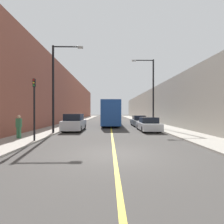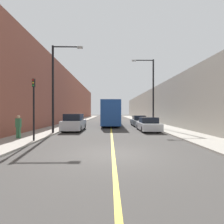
% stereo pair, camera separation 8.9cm
% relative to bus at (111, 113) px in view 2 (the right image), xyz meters
% --- Properties ---
extents(ground_plane, '(200.00, 200.00, 0.00)m').
position_rel_bus_xyz_m(ground_plane, '(0.03, -18.26, -1.88)').
color(ground_plane, '#3F3D3A').
extents(sidewalk_left, '(3.01, 72.00, 0.11)m').
position_rel_bus_xyz_m(sidewalk_left, '(-6.59, 11.74, -1.83)').
color(sidewalk_left, '#9E998E').
rests_on(sidewalk_left, ground).
extents(sidewalk_right, '(3.01, 72.00, 0.11)m').
position_rel_bus_xyz_m(sidewalk_right, '(6.66, 11.74, -1.83)').
color(sidewalk_right, '#9E998E').
rests_on(sidewalk_right, ground).
extents(building_row_left, '(4.00, 72.00, 9.87)m').
position_rel_bus_xyz_m(building_row_left, '(-10.10, 11.74, 3.05)').
color(building_row_left, brown).
rests_on(building_row_left, ground).
extents(building_row_right, '(4.00, 72.00, 6.59)m').
position_rel_bus_xyz_m(building_row_right, '(10.16, 11.74, 1.41)').
color(building_row_right, gray).
rests_on(building_row_right, ground).
extents(road_center_line, '(0.16, 72.00, 0.01)m').
position_rel_bus_xyz_m(road_center_line, '(0.03, 11.74, -1.88)').
color(road_center_line, gold).
rests_on(road_center_line, ground).
extents(bus, '(2.49, 12.03, 3.53)m').
position_rel_bus_xyz_m(bus, '(0.00, 0.00, 0.00)').
color(bus, '#1E4793').
rests_on(bus, ground).
extents(parked_suv_left, '(1.93, 4.70, 1.82)m').
position_rel_bus_xyz_m(parked_suv_left, '(-3.94, -7.99, -1.04)').
color(parked_suv_left, silver).
rests_on(parked_suv_left, ground).
extents(car_right_near, '(1.90, 4.69, 1.47)m').
position_rel_bus_xyz_m(car_right_near, '(3.93, -8.34, -1.22)').
color(car_right_near, silver).
rests_on(car_right_near, ground).
extents(car_right_mid, '(1.80, 4.80, 1.50)m').
position_rel_bus_xyz_m(car_right_mid, '(3.96, -2.27, -1.21)').
color(car_right_mid, '#51565B').
rests_on(car_right_mid, ground).
extents(street_lamp_left, '(2.86, 0.24, 8.05)m').
position_rel_bus_xyz_m(street_lamp_left, '(-5.14, -10.55, 2.82)').
color(street_lamp_left, black).
rests_on(street_lamp_left, sidewalk_left).
extents(street_lamp_right, '(2.86, 0.24, 8.60)m').
position_rel_bus_xyz_m(street_lamp_right, '(5.22, -4.48, 3.11)').
color(street_lamp_right, black).
rests_on(street_lamp_right, sidewalk_right).
extents(traffic_light, '(0.16, 0.18, 4.18)m').
position_rel_bus_xyz_m(traffic_light, '(-5.29, -14.86, 0.51)').
color(traffic_light, black).
rests_on(traffic_light, sidewalk_left).
extents(pedestrian, '(0.37, 0.24, 1.70)m').
position_rel_bus_xyz_m(pedestrian, '(-6.87, -13.80, -0.90)').
color(pedestrian, '#336B47').
rests_on(pedestrian, sidewalk_left).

